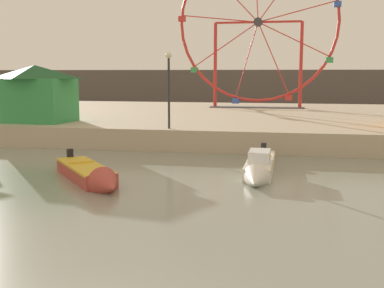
% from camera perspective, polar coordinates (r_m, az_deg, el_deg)
% --- Properties ---
extents(quay_promenade, '(110.00, 24.48, 1.13)m').
position_cam_1_polar(quay_promenade, '(37.16, 6.12, 2.68)').
color(quay_promenade, '#B7A88E').
rests_on(quay_promenade, ground_plane).
extents(distant_town_skyline, '(140.00, 3.00, 4.40)m').
position_cam_1_polar(distant_town_skyline, '(63.81, 8.43, 6.32)').
color(distant_town_skyline, '#564C47').
rests_on(distant_town_skyline, ground_plane).
extents(motorboat_faded_red, '(4.28, 4.88, 1.15)m').
position_cam_1_polar(motorboat_faded_red, '(18.80, -11.28, -3.50)').
color(motorboat_faded_red, '#B24238').
rests_on(motorboat_faded_red, ground_plane).
extents(motorboat_white_red_stripe, '(1.08, 6.28, 1.19)m').
position_cam_1_polar(motorboat_white_red_stripe, '(20.01, 7.58, -2.61)').
color(motorboat_white_red_stripe, silver).
rests_on(motorboat_white_red_stripe, ground_plane).
extents(ferris_wheel_red_frame, '(13.12, 1.20, 13.47)m').
position_cam_1_polar(ferris_wheel_red_frame, '(42.46, 7.48, 13.22)').
color(ferris_wheel_red_frame, red).
rests_on(ferris_wheel_red_frame, quay_promenade).
extents(carnival_booth_green_kiosk, '(4.71, 3.55, 3.33)m').
position_cam_1_polar(carnival_booth_green_kiosk, '(31.21, -17.27, 5.58)').
color(carnival_booth_green_kiosk, '#33934C').
rests_on(carnival_booth_green_kiosk, quay_promenade).
extents(promenade_lamp_far, '(0.32, 0.32, 3.93)m').
position_cam_1_polar(promenade_lamp_far, '(26.14, -2.64, 7.37)').
color(promenade_lamp_far, '#2D2D33').
rests_on(promenade_lamp_far, quay_promenade).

